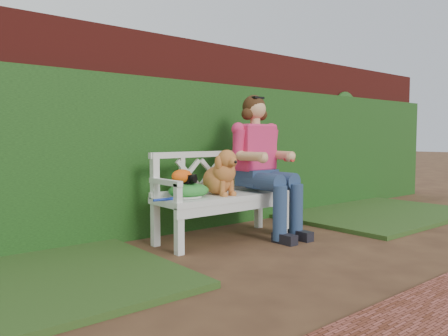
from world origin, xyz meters
TOP-DOWN VIEW (x-y plane):
  - ground at (0.00, 0.00)m, footprint 60.00×60.00m
  - brick_wall at (0.00, 1.90)m, footprint 10.00×0.30m
  - ivy_hedge at (0.00, 1.68)m, footprint 10.00×0.18m
  - grass_right at (2.40, 0.90)m, footprint 2.60×2.00m
  - garden_bench at (-0.14, 1.04)m, footprint 1.62×0.72m
  - seated_woman at (0.34, 1.02)m, footprint 0.94×1.06m
  - dog at (-0.21, 1.01)m, footprint 0.34×0.45m
  - tennis_racket at (-0.64, 1.00)m, footprint 0.58×0.34m
  - green_bag at (-0.58, 1.04)m, footprint 0.51×0.46m
  - camera_item at (-0.59, 1.02)m, footprint 0.15×0.13m
  - baseball_glove at (-0.65, 1.05)m, footprint 0.26×0.22m

SIDE VIEW (x-z plane):
  - ground at x=0.00m, z-range 0.00..0.00m
  - grass_right at x=2.40m, z-range 0.00..0.05m
  - garden_bench at x=-0.14m, z-range 0.00..0.48m
  - tennis_racket at x=-0.64m, z-range 0.48..0.51m
  - green_bag at x=-0.58m, z-range 0.48..0.62m
  - camera_item at x=-0.59m, z-range 0.62..0.71m
  - baseball_glove at x=-0.65m, z-range 0.62..0.76m
  - dog at x=-0.21m, z-range 0.48..0.95m
  - seated_woman at x=0.34m, z-range 0.00..1.57m
  - ivy_hedge at x=0.00m, z-range 0.00..1.70m
  - brick_wall at x=0.00m, z-range 0.00..2.20m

